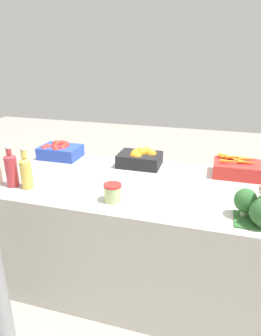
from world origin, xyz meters
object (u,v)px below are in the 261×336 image
object	(u,v)px
apple_crate	(60,151)
broccoli_pile	(258,207)
juice_bottle_ruby	(11,169)
juice_bottle_golden	(26,172)
carrot_crate	(237,168)
pickle_jar	(113,193)
orange_crate	(140,158)

from	to	relation	value
apple_crate	broccoli_pile	world-z (taller)	broccoli_pile
juice_bottle_ruby	juice_bottle_golden	distance (m)	0.11
carrot_crate	pickle_jar	bearing A→B (deg)	-139.03
broccoli_pile	pickle_jar	bearing A→B (deg)	179.62
apple_crate	juice_bottle_golden	distance (m)	0.61
carrot_crate	broccoli_pile	world-z (taller)	broccoli_pile
orange_crate	juice_bottle_ruby	bearing A→B (deg)	-139.49
orange_crate	broccoli_pile	distance (m)	1.01
juice_bottle_ruby	broccoli_pile	bearing A→B (deg)	-0.94
orange_crate	juice_bottle_ruby	distance (m)	0.93
juice_bottle_ruby	pickle_jar	size ratio (longest dim) A/B	2.52
apple_crate	carrot_crate	size ratio (longest dim) A/B	1.00
juice_bottle_golden	pickle_jar	bearing A→B (deg)	-1.88
broccoli_pile	orange_crate	bearing A→B (deg)	141.54
orange_crate	juice_bottle_golden	size ratio (longest dim) A/B	1.18
apple_crate	broccoli_pile	distance (m)	1.60
orange_crate	pickle_jar	xyz separation A→B (m)	(-0.00, -0.62, -0.01)
apple_crate	juice_bottle_ruby	world-z (taller)	juice_bottle_ruby
apple_crate	juice_bottle_golden	world-z (taller)	juice_bottle_golden
orange_crate	pickle_jar	world-z (taller)	orange_crate
carrot_crate	pickle_jar	world-z (taller)	carrot_crate
broccoli_pile	juice_bottle_ruby	size ratio (longest dim) A/B	0.83
orange_crate	carrot_crate	world-z (taller)	orange_crate
orange_crate	juice_bottle_golden	xyz separation A→B (m)	(-0.60, -0.60, 0.05)
apple_crate	carrot_crate	distance (m)	1.40
orange_crate	broccoli_pile	bearing A→B (deg)	-38.46
apple_crate	carrot_crate	world-z (taller)	carrot_crate
orange_crate	juice_bottle_ruby	world-z (taller)	juice_bottle_ruby
apple_crate	broccoli_pile	xyz separation A→B (m)	(1.48, -0.62, 0.02)
orange_crate	carrot_crate	bearing A→B (deg)	-0.09
juice_bottle_ruby	apple_crate	bearing A→B (deg)	88.45
carrot_crate	pickle_jar	distance (m)	0.95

